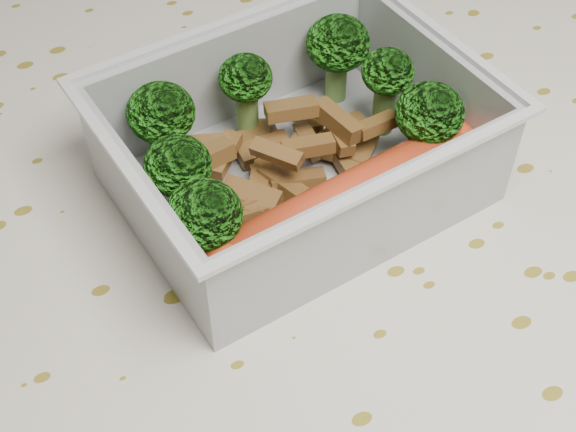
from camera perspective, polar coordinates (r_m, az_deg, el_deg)
name	(u,v)px	position (r m, az deg, el deg)	size (l,w,h in m)	color
dining_table	(284,352)	(0.46, -0.31, -9.62)	(1.40, 0.90, 0.75)	brown
tablecloth	(283,299)	(0.41, -0.33, -5.91)	(1.46, 0.96, 0.19)	silver
lunch_container	(296,157)	(0.40, 0.61, 4.23)	(0.19, 0.16, 0.06)	silver
broccoli_florets	(280,118)	(0.39, -0.61, 6.98)	(0.16, 0.12, 0.05)	#608C3F
meat_pile	(281,156)	(0.41, -0.48, 4.27)	(0.11, 0.07, 0.03)	brown
sausage	(348,198)	(0.37, 4.30, 1.28)	(0.15, 0.05, 0.02)	red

